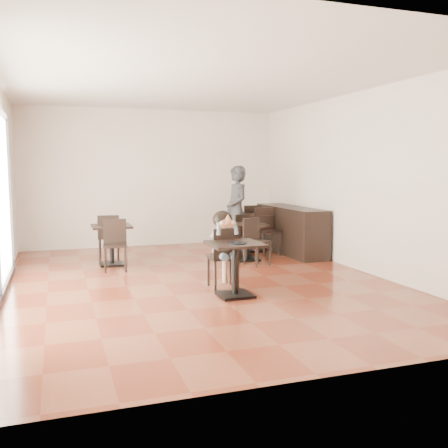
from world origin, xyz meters
name	(u,v)px	position (x,y,z in m)	size (l,w,h in m)	color
floor	(199,281)	(0.00, 0.00, 0.00)	(6.00, 8.00, 0.01)	brown
ceiling	(197,81)	(0.00, 0.00, 3.20)	(6.00, 8.00, 0.01)	silver
wall_back	(152,178)	(0.00, 4.00, 1.60)	(6.00, 0.01, 3.20)	silver
wall_front	(325,198)	(0.00, -4.00, 1.60)	(6.00, 0.01, 3.20)	silver
wall_right	(359,182)	(3.00, 0.00, 1.60)	(0.01, 8.00, 3.20)	silver
child_table	(235,270)	(0.23, -1.11, 0.39)	(0.74, 0.74, 0.79)	black
child_chair	(223,258)	(0.23, -0.56, 0.47)	(0.42, 0.42, 0.95)	black
child	(223,250)	(0.23, -0.56, 0.59)	(0.42, 0.59, 1.19)	slate
plate	(238,243)	(0.23, -1.21, 0.79)	(0.27, 0.27, 0.02)	black
pizza_slice	(227,223)	(0.23, -0.75, 1.03)	(0.28, 0.21, 0.06)	tan
adult_patron	(237,211)	(1.45, 2.15, 0.94)	(0.69, 0.45, 1.89)	#333337
cafe_table_mid	(247,242)	(1.42, 1.48, 0.37)	(0.70, 0.70, 0.74)	black
cafe_table_left	(112,245)	(-1.20, 1.82, 0.38)	(0.72, 0.72, 0.77)	black
cafe_table_back	(251,233)	(1.91, 2.45, 0.41)	(0.78, 0.78, 0.82)	black
chair_mid_a	(237,235)	(1.42, 2.03, 0.44)	(0.40, 0.40, 0.89)	black
chair_mid_b	(257,242)	(1.42, 0.93, 0.44)	(0.40, 0.40, 0.89)	black
chair_left_a	(109,237)	(-1.20, 2.37, 0.46)	(0.41, 0.41, 0.92)	black
chair_left_b	(115,245)	(-1.20, 1.27, 0.46)	(0.41, 0.41, 0.92)	black
chair_back_a	(249,226)	(2.08, 3.00, 0.50)	(0.45, 0.45, 0.99)	black
chair_back_b	(268,232)	(2.08, 1.90, 0.50)	(0.45, 0.45, 0.99)	black
service_counter	(291,230)	(2.65, 2.00, 0.50)	(0.60, 2.40, 1.00)	black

